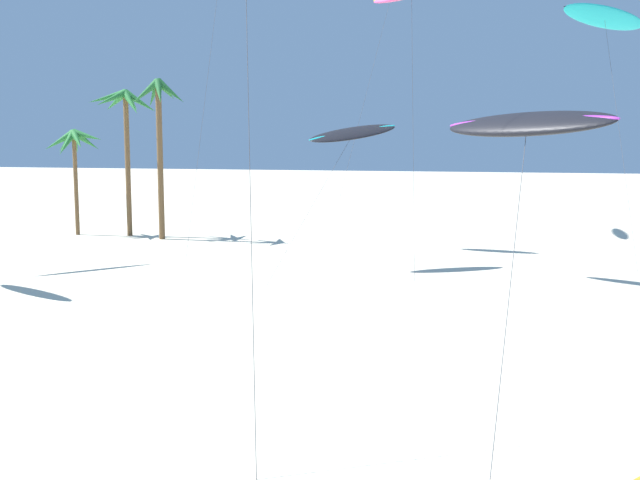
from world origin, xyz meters
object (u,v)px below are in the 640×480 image
at_px(palm_tree_0, 74,146).
at_px(flying_kite_4, 527,124).
at_px(flying_kite_0, 605,17).
at_px(palm_tree_2, 159,114).
at_px(flying_kite_9, 353,133).
at_px(palm_tree_1, 126,113).

xyz_separation_m(palm_tree_0, flying_kite_4, (29.75, -29.81, 1.13)).
bearing_deg(flying_kite_0, palm_tree_0, -179.65).
height_order(palm_tree_0, palm_tree_2, palm_tree_2).
bearing_deg(flying_kite_9, palm_tree_2, 151.01).
xyz_separation_m(flying_kite_0, flying_kite_4, (-5.41, -30.02, -6.65)).
relative_size(flying_kite_0, flying_kite_4, 1.37).
xyz_separation_m(palm_tree_0, flying_kite_9, (21.49, -8.96, 0.88)).
height_order(palm_tree_1, flying_kite_4, palm_tree_1).
bearing_deg(flying_kite_9, flying_kite_4, -68.38).
bearing_deg(palm_tree_1, palm_tree_2, -21.42).
relative_size(palm_tree_2, flying_kite_9, 1.29).
relative_size(palm_tree_0, palm_tree_2, 0.69).
bearing_deg(flying_kite_0, palm_tree_2, -177.84).
bearing_deg(palm_tree_2, flying_kite_0, 2.16).
bearing_deg(flying_kite_4, palm_tree_0, 134.95).
relative_size(palm_tree_0, flying_kite_0, 0.50).
relative_size(palm_tree_1, flying_kite_4, 0.93).
bearing_deg(palm_tree_2, palm_tree_0, 172.89).
xyz_separation_m(palm_tree_2, flying_kite_9, (14.64, -8.11, -1.26)).
distance_m(palm_tree_0, flying_kite_9, 23.30).
bearing_deg(palm_tree_0, flying_kite_0, 0.35).
xyz_separation_m(palm_tree_1, flying_kite_9, (17.65, -9.29, -1.39)).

